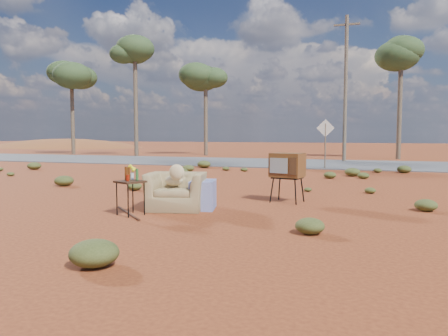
% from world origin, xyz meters
% --- Properties ---
extents(ground, '(140.00, 140.00, 0.00)m').
position_xyz_m(ground, '(0.00, 0.00, 0.00)').
color(ground, brown).
rests_on(ground, ground).
extents(highway, '(140.00, 7.00, 0.04)m').
position_xyz_m(highway, '(0.00, 15.00, 0.02)').
color(highway, '#565659').
rests_on(highway, ground).
extents(dirt_mound, '(26.00, 18.00, 2.00)m').
position_xyz_m(dirt_mound, '(-30.00, 34.00, 0.00)').
color(dirt_mound, brown).
rests_on(dirt_mound, ground).
extents(armchair, '(1.47, 1.15, 1.01)m').
position_xyz_m(armchair, '(-0.24, 0.44, 0.47)').
color(armchair, '#937B50').
rests_on(armchair, ground).
extents(tv_unit, '(0.79, 0.68, 1.11)m').
position_xyz_m(tv_unit, '(1.65, 2.05, 0.83)').
color(tv_unit, black).
rests_on(tv_unit, ground).
extents(side_table, '(0.61, 0.61, 0.93)m').
position_xyz_m(side_table, '(-0.89, -0.44, 0.68)').
color(side_table, '#362013').
rests_on(side_table, ground).
extents(rusty_bar, '(1.14, 1.13, 0.04)m').
position_xyz_m(rusty_bar, '(-0.98, -0.39, 0.02)').
color(rusty_bar, '#472213').
rests_on(rusty_bar, ground).
extents(road_sign, '(0.78, 0.06, 2.19)m').
position_xyz_m(road_sign, '(1.50, 12.00, 1.50)').
color(road_sign, brown).
rests_on(road_sign, ground).
extents(eucalyptus_far_left, '(3.20, 3.20, 7.10)m').
position_xyz_m(eucalyptus_far_left, '(-18.00, 20.00, 5.94)').
color(eucalyptus_far_left, brown).
rests_on(eucalyptus_far_left, ground).
extents(eucalyptus_left, '(3.20, 3.20, 8.10)m').
position_xyz_m(eucalyptus_left, '(-12.00, 19.00, 6.92)').
color(eucalyptus_left, brown).
rests_on(eucalyptus_left, ground).
extents(eucalyptus_near_left, '(3.20, 3.20, 6.60)m').
position_xyz_m(eucalyptus_near_left, '(-8.00, 22.00, 5.45)').
color(eucalyptus_near_left, brown).
rests_on(eucalyptus_near_left, ground).
extents(eucalyptus_center, '(3.20, 3.20, 7.60)m').
position_xyz_m(eucalyptus_center, '(5.00, 21.00, 6.43)').
color(eucalyptus_center, brown).
rests_on(eucalyptus_center, ground).
extents(utility_pole_center, '(1.40, 0.20, 8.00)m').
position_xyz_m(utility_pole_center, '(2.00, 17.50, 4.15)').
color(utility_pole_center, brown).
rests_on(utility_pole_center, ground).
extents(scrub_patch, '(17.49, 8.07, 0.33)m').
position_xyz_m(scrub_patch, '(-0.82, 4.41, 0.14)').
color(scrub_patch, '#4C5425').
rests_on(scrub_patch, ground).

